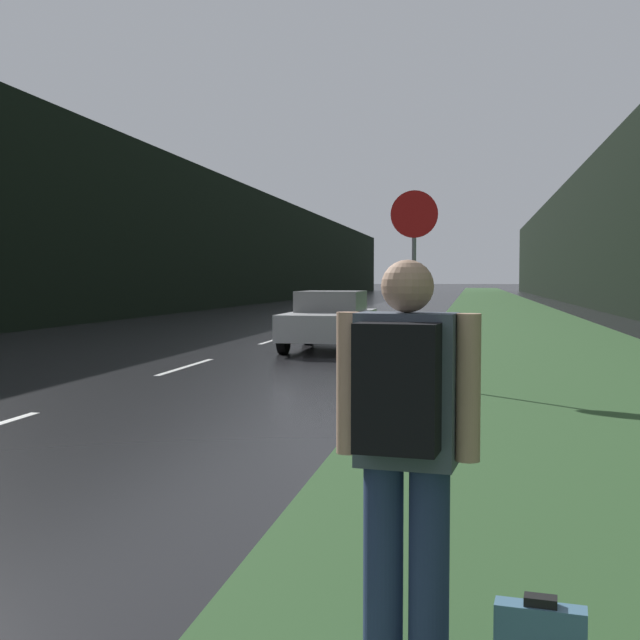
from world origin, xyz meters
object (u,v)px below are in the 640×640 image
object	(u,v)px
stop_sign	(414,264)
car_passing_near	(330,320)
hitchhiker_with_backpack	(405,440)
suitcase	(540,639)

from	to	relation	value
stop_sign	car_passing_near	xyz separation A→B (m)	(-2.49, 6.37, -1.24)
car_passing_near	stop_sign	bearing A→B (deg)	111.31
hitchhiker_with_backpack	suitcase	distance (m)	1.05
suitcase	stop_sign	bearing A→B (deg)	103.85
hitchhiker_with_backpack	suitcase	world-z (taller)	hitchhiker_with_backpack
stop_sign	car_passing_near	world-z (taller)	stop_sign
stop_sign	hitchhiker_with_backpack	size ratio (longest dim) A/B	1.74
suitcase	car_passing_near	bearing A→B (deg)	109.67
hitchhiker_with_backpack	car_passing_near	world-z (taller)	hitchhiker_with_backpack
stop_sign	hitchhiker_with_backpack	bearing A→B (deg)	-86.10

